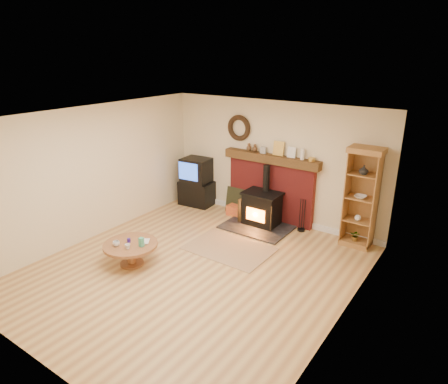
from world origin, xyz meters
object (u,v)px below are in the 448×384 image
Objects in this scene: wood_stove at (261,210)px; curio_cabinet at (361,197)px; coffee_table at (131,248)px; tv_unit at (197,183)px.

curio_cabinet reaches higher than wood_stove.
curio_cabinet is (1.97, 0.28, 0.61)m from wood_stove.
wood_stove is at bearing 69.46° from coffee_table.
curio_cabinet is at bearing 1.28° from tv_unit.
curio_cabinet reaches higher than coffee_table.
wood_stove is 1.92m from tv_unit.
curio_cabinet is 4.31m from coffee_table.
wood_stove is 2.94m from coffee_table.
wood_stove reaches higher than coffee_table.
curio_cabinet is at bearing 45.31° from coffee_table.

